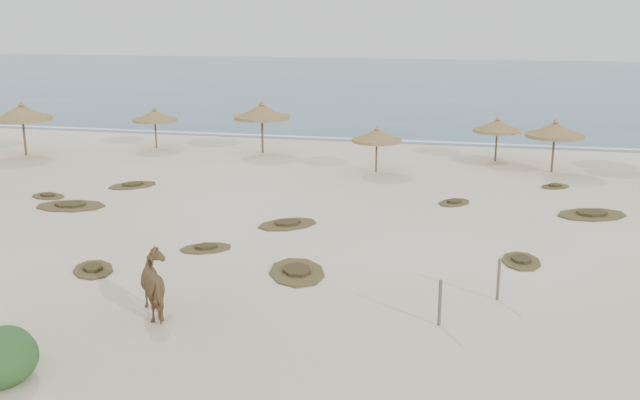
# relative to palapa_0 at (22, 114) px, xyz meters

# --- Properties ---
(ground) EXTENTS (160.00, 160.00, 0.00)m
(ground) POSITION_rel_palapa_0_xyz_m (18.30, -15.84, -2.48)
(ground) COLOR #F1E5C6
(ground) RESTS_ON ground
(ocean) EXTENTS (200.00, 100.00, 0.01)m
(ocean) POSITION_rel_palapa_0_xyz_m (18.30, 59.16, -2.47)
(ocean) COLOR navy
(ocean) RESTS_ON ground
(foam_line) EXTENTS (70.00, 0.60, 0.01)m
(foam_line) POSITION_rel_palapa_0_xyz_m (18.30, 10.16, -2.47)
(foam_line) COLOR silver
(foam_line) RESTS_ON ground
(palapa_0) EXTENTS (3.95, 3.95, 3.19)m
(palapa_0) POSITION_rel_palapa_0_xyz_m (0.00, 0.00, 0.00)
(palapa_0) COLOR brown
(palapa_0) RESTS_ON ground
(palapa_1) EXTENTS (3.39, 3.39, 2.56)m
(palapa_1) POSITION_rel_palapa_0_xyz_m (6.39, 4.07, -0.49)
(palapa_1) COLOR brown
(palapa_1) RESTS_ON ground
(palapa_2) EXTENTS (3.37, 3.37, 3.14)m
(palapa_2) POSITION_rel_palapa_0_xyz_m (13.38, 3.96, -0.04)
(palapa_2) COLOR brown
(palapa_2) RESTS_ON ground
(palapa_3) EXTENTS (3.45, 3.45, 2.44)m
(palapa_3) POSITION_rel_palapa_0_xyz_m (20.88, 0.09, -0.58)
(palapa_3) COLOR brown
(palapa_3) RESTS_ON ground
(palapa_4) EXTENTS (2.84, 2.84, 2.55)m
(palapa_4) POSITION_rel_palapa_0_xyz_m (27.01, 4.55, -0.50)
(palapa_4) COLOR brown
(palapa_4) RESTS_ON ground
(palapa_5) EXTENTS (3.22, 3.22, 2.84)m
(palapa_5) POSITION_rel_palapa_0_xyz_m (29.88, 2.13, -0.27)
(palapa_5) COLOR brown
(palapa_5) RESTS_ON ground
(horse) EXTENTS (1.97, 2.10, 1.68)m
(horse) POSITION_rel_palapa_0_xyz_m (18.00, -19.70, -1.64)
(horse) COLOR olive
(horse) RESTS_ON ground
(fence_post_near) EXTENTS (0.12, 0.12, 1.26)m
(fence_post_near) POSITION_rel_palapa_0_xyz_m (25.49, -18.73, -1.84)
(fence_post_near) COLOR brown
(fence_post_near) RESTS_ON ground
(fence_post_far) EXTENTS (0.11, 0.11, 1.25)m
(fence_post_far) POSITION_rel_palapa_0_xyz_m (27.00, -16.57, -1.85)
(fence_post_far) COLOR brown
(fence_post_far) RESTS_ON ground
(scrub_1) EXTENTS (3.26, 2.36, 0.16)m
(scrub_1) POSITION_rel_palapa_0_xyz_m (9.20, -10.02, -2.42)
(scrub_1) COLOR brown
(scrub_1) RESTS_ON ground
(scrub_2) EXTENTS (2.17, 1.95, 0.16)m
(scrub_2) POSITION_rel_palapa_0_xyz_m (17.09, -14.16, -2.42)
(scrub_2) COLOR brown
(scrub_2) RESTS_ON ground
(scrub_3) EXTENTS (2.88, 2.84, 0.16)m
(scrub_3) POSITION_rel_palapa_0_xyz_m (19.05, -10.60, -2.42)
(scrub_3) COLOR brown
(scrub_3) RESTS_ON ground
(scrub_4) EXTENTS (1.38, 2.02, 0.16)m
(scrub_4) POSITION_rel_palapa_0_xyz_m (27.79, -13.04, -2.42)
(scrub_4) COLOR brown
(scrub_4) RESTS_ON ground
(scrub_5) EXTENTS (3.54, 3.08, 0.16)m
(scrub_5) POSITION_rel_palapa_0_xyz_m (30.83, -6.37, -2.42)
(scrub_5) COLOR brown
(scrub_5) RESTS_ON ground
(scrub_6) EXTENTS (2.70, 2.76, 0.16)m
(scrub_6) POSITION_rel_palapa_0_xyz_m (9.95, -5.86, -2.42)
(scrub_6) COLOR brown
(scrub_6) RESTS_ON ground
(scrub_7) EXTENTS (1.87, 2.05, 0.16)m
(scrub_7) POSITION_rel_palapa_0_xyz_m (25.23, -5.67, -2.42)
(scrub_7) COLOR brown
(scrub_7) RESTS_ON ground
(scrub_8) EXTENTS (1.96, 1.54, 0.16)m
(scrub_8) POSITION_rel_palapa_0_xyz_m (7.25, -8.71, -2.42)
(scrub_8) COLOR brown
(scrub_8) RESTS_ON ground
(scrub_9) EXTENTS (2.62, 3.17, 0.16)m
(scrub_9) POSITION_rel_palapa_0_xyz_m (20.82, -15.76, -2.42)
(scrub_9) COLOR brown
(scrub_9) RESTS_ON ground
(scrub_10) EXTENTS (1.81, 1.71, 0.16)m
(scrub_10) POSITION_rel_palapa_0_xyz_m (29.78, -1.45, -2.42)
(scrub_10) COLOR brown
(scrub_10) RESTS_ON ground
(scrub_11) EXTENTS (2.10, 2.28, 0.16)m
(scrub_11) POSITION_rel_palapa_0_xyz_m (14.40, -17.04, -2.42)
(scrub_11) COLOR brown
(scrub_11) RESTS_ON ground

